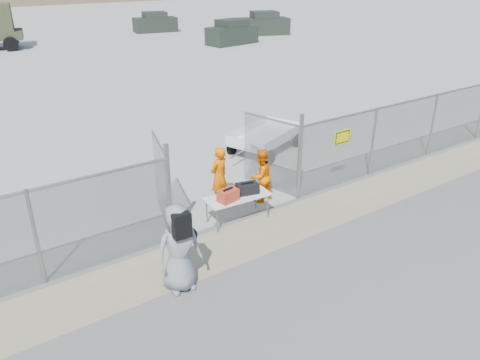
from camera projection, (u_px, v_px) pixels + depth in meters
ground at (288, 252)px, 10.98m from camera, size 160.00×160.00×0.00m
dirt_strip at (262, 233)px, 11.73m from camera, size 44.00×1.60×0.01m
chain_link_fence at (240, 180)px, 12.01m from camera, size 40.00×0.20×2.20m
folding_table at (238, 208)px, 12.19m from camera, size 1.74×0.80×0.72m
orange_bag at (228, 195)px, 11.71m from camera, size 0.54×0.40×0.31m
black_duffel at (247, 188)px, 12.12m from camera, size 0.63×0.46×0.27m
security_worker_left at (219, 177)px, 12.76m from camera, size 0.72×0.58×1.73m
security_worker_right at (261, 176)px, 13.05m from camera, size 0.83×0.69×1.55m
visitor at (179, 248)px, 9.39m from camera, size 0.98×0.67×1.93m
utility_trailer at (265, 139)px, 16.75m from camera, size 4.02×3.04×0.87m
parked_vehicle_near at (232, 32)px, 38.43m from camera, size 4.52×2.57×1.93m
parked_vehicle_mid at (155, 22)px, 45.27m from camera, size 4.29×2.46×1.83m
parked_vehicle_far at (264, 23)px, 43.58m from camera, size 4.92×3.45×2.03m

